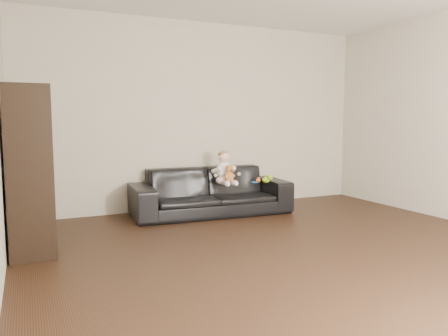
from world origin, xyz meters
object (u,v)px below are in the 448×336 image
sofa (211,191)px  baby (224,170)px  toy_rattle (258,180)px  toy_blue_disc (255,182)px  cabinet (29,172)px  teddy_bear (230,174)px  toy_green (266,180)px

sofa → baby: baby is taller
toy_rattle → toy_blue_disc: (-0.03, 0.03, -0.03)m
toy_blue_disc → cabinet: bearing=-163.1°
toy_rattle → teddy_bear: bearing=-166.6°
sofa → toy_rattle: 0.67m
teddy_bear → toy_green: teddy_bear is taller
teddy_bear → toy_blue_disc: size_ratio=2.21×
sofa → baby: size_ratio=4.63×
cabinet → toy_rattle: 2.98m
cabinet → toy_rattle: bearing=15.3°
teddy_bear → toy_rattle: (0.49, 0.12, -0.13)m
toy_rattle → toy_blue_disc: 0.05m
sofa → baby: 0.35m
baby → toy_blue_disc: size_ratio=4.51×
toy_blue_disc → teddy_bear: bearing=-161.8°
sofa → toy_blue_disc: size_ratio=20.85×
cabinet → toy_green: bearing=13.6°
baby → toy_rattle: bearing=-2.2°
teddy_bear → toy_blue_disc: 0.50m
teddy_bear → toy_rattle: size_ratio=3.44×
baby → toy_blue_disc: bearing=1.7°
cabinet → teddy_bear: bearing=15.8°
toy_green → baby: bearing=171.3°
cabinet → toy_blue_disc: (2.81, 0.85, -0.37)m
teddy_bear → toy_green: size_ratio=1.79×
baby → toy_green: 0.61m
cabinet → teddy_bear: size_ratio=7.08×
cabinet → toy_blue_disc: cabinet is taller
sofa → cabinet: 2.44m
sofa → teddy_bear: bearing=-54.3°
teddy_bear → toy_rattle: bearing=28.1°
baby → cabinet: bearing=-160.1°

